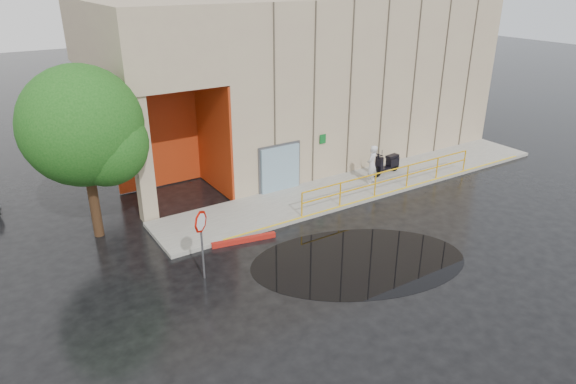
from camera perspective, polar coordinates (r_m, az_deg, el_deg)
name	(u,v)px	position (r m, az deg, el deg)	size (l,w,h in m)	color
ground	(363,249)	(18.52, 8.31, -6.34)	(120.00, 120.00, 0.00)	black
sidewalk	(366,184)	(23.91, 8.69, 0.92)	(20.00, 3.00, 0.15)	gray
building	(308,70)	(28.35, 2.19, 13.42)	(20.00, 10.17, 8.00)	tan
guardrail	(392,180)	(22.94, 11.45, 1.35)	(9.56, 0.06, 1.03)	#E7A60C
person	(372,165)	(23.52, 9.30, 3.03)	(0.65, 0.43, 1.79)	silver
scooter	(387,158)	(24.79, 10.99, 3.74)	(1.83, 0.80, 1.39)	black
stop_sign	(201,230)	(16.08, -9.62, -4.14)	(0.59, 0.48, 2.40)	#5D5D61
red_curb	(244,240)	(18.82, -4.92, -5.33)	(2.40, 0.18, 0.18)	#A01A12
puddle	(359,261)	(17.79, 7.86, -7.62)	(7.43, 4.57, 0.01)	black
tree_near	(88,131)	(18.98, -21.36, 6.36)	(4.19, 4.19, 6.32)	black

